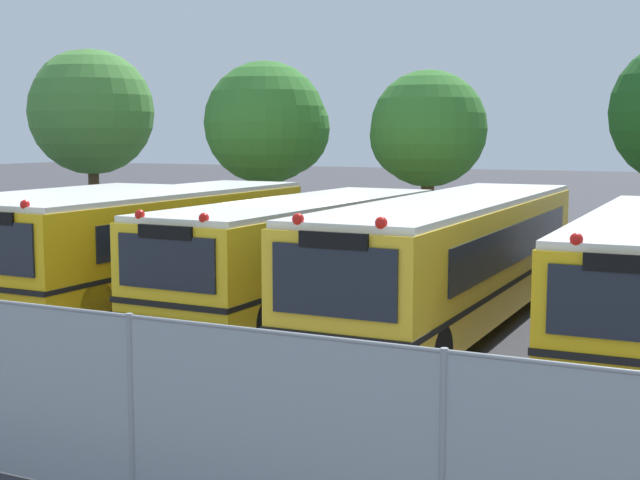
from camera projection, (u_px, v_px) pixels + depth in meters
name	position (u px, v px, depth m)	size (l,w,h in m)	color
ground_plane	(295.00, 310.00, 19.59)	(160.00, 160.00, 0.00)	#38383D
school_bus_0	(30.00, 235.00, 22.52)	(2.72, 10.66, 2.51)	yellow
school_bus_1	(156.00, 239.00, 20.99)	(2.71, 10.18, 2.68)	yellow
school_bus_2	(303.00, 249.00, 19.55)	(2.77, 10.15, 2.57)	yellow
school_bus_3	(454.00, 257.00, 17.66)	(2.47, 11.69, 2.74)	yellow
tree_0	(88.00, 108.00, 33.20)	(4.98, 4.67, 7.08)	#4C3823
tree_1	(271.00, 125.00, 30.18)	(4.25, 4.20, 6.38)	#4C3823
tree_2	(424.00, 131.00, 27.97)	(3.91, 3.69, 5.91)	#4C3823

